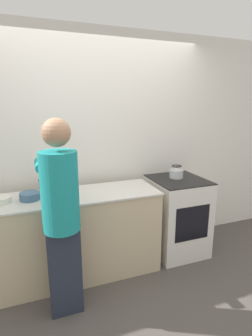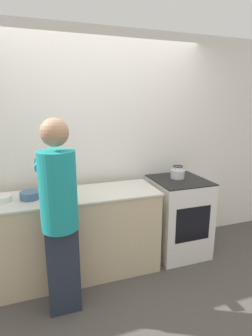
{
  "view_description": "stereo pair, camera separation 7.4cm",
  "coord_description": "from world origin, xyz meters",
  "px_view_note": "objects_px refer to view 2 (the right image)",
  "views": [
    {
      "loc": [
        -0.73,
        -2.24,
        1.78
      ],
      "look_at": [
        0.17,
        0.2,
        1.15
      ],
      "focal_mm": 28.0,
      "sensor_mm": 36.0,
      "label": 1
    },
    {
      "loc": [
        -0.67,
        -2.26,
        1.78
      ],
      "look_at": [
        0.17,
        0.2,
        1.15
      ],
      "focal_mm": 28.0,
      "sensor_mm": 36.0,
      "label": 2
    }
  ],
  "objects_px": {
    "person": "(59,211)",
    "kettle": "(178,173)",
    "knife": "(59,198)",
    "canister_jar": "(46,185)",
    "cutting_board": "(61,199)",
    "bowl_prep": "(30,195)",
    "oven": "(178,216)"
  },
  "relations": [
    {
      "from": "person",
      "to": "cutting_board",
      "type": "height_order",
      "value": "person"
    },
    {
      "from": "kettle",
      "to": "bowl_prep",
      "type": "xyz_separation_m",
      "value": [
        -1.66,
        -0.1,
        -0.05
      ]
    },
    {
      "from": "oven",
      "to": "bowl_prep",
      "type": "relative_size",
      "value": 4.93
    },
    {
      "from": "cutting_board",
      "to": "knife",
      "type": "relative_size",
      "value": 1.61
    },
    {
      "from": "oven",
      "to": "canister_jar",
      "type": "distance_m",
      "value": 1.58
    },
    {
      "from": "person",
      "to": "kettle",
      "type": "distance_m",
      "value": 1.54
    },
    {
      "from": "knife",
      "to": "canister_jar",
      "type": "xyz_separation_m",
      "value": [
        -0.1,
        0.32,
        0.05
      ]
    },
    {
      "from": "knife",
      "to": "canister_jar",
      "type": "distance_m",
      "value": 0.34
    },
    {
      "from": "canister_jar",
      "to": "knife",
      "type": "bearing_deg",
      "value": -72.16
    },
    {
      "from": "knife",
      "to": "canister_jar",
      "type": "relative_size",
      "value": 1.39
    },
    {
      "from": "person",
      "to": "knife",
      "type": "relative_size",
      "value": 8.85
    },
    {
      "from": "kettle",
      "to": "cutting_board",
      "type": "bearing_deg",
      "value": -170.56
    },
    {
      "from": "kettle",
      "to": "canister_jar",
      "type": "relative_size",
      "value": 1.18
    },
    {
      "from": "knife",
      "to": "canister_jar",
      "type": "height_order",
      "value": "canister_jar"
    },
    {
      "from": "oven",
      "to": "person",
      "type": "bearing_deg",
      "value": -159.84
    },
    {
      "from": "oven",
      "to": "knife",
      "type": "distance_m",
      "value": 1.47
    },
    {
      "from": "kettle",
      "to": "bowl_prep",
      "type": "bearing_deg",
      "value": -176.43
    },
    {
      "from": "oven",
      "to": "person",
      "type": "xyz_separation_m",
      "value": [
        -1.42,
        -0.52,
        0.47
      ]
    },
    {
      "from": "person",
      "to": "knife",
      "type": "bearing_deg",
      "value": 85.29
    },
    {
      "from": "cutting_board",
      "to": "kettle",
      "type": "xyz_separation_m",
      "value": [
        1.38,
        0.23,
        0.08
      ]
    },
    {
      "from": "person",
      "to": "kettle",
      "type": "height_order",
      "value": "person"
    },
    {
      "from": "knife",
      "to": "kettle",
      "type": "relative_size",
      "value": 1.17
    },
    {
      "from": "oven",
      "to": "bowl_prep",
      "type": "bearing_deg",
      "value": -178.41
    },
    {
      "from": "oven",
      "to": "cutting_board",
      "type": "relative_size",
      "value": 3.02
    },
    {
      "from": "person",
      "to": "cutting_board",
      "type": "distance_m",
      "value": 0.35
    },
    {
      "from": "knife",
      "to": "bowl_prep",
      "type": "distance_m",
      "value": 0.29
    },
    {
      "from": "knife",
      "to": "canister_jar",
      "type": "bearing_deg",
      "value": 102.26
    },
    {
      "from": "kettle",
      "to": "knife",
      "type": "bearing_deg",
      "value": -170.72
    },
    {
      "from": "cutting_board",
      "to": "bowl_prep",
      "type": "relative_size",
      "value": 1.63
    },
    {
      "from": "cutting_board",
      "to": "knife",
      "type": "distance_m",
      "value": 0.02
    },
    {
      "from": "oven",
      "to": "person",
      "type": "relative_size",
      "value": 0.55
    },
    {
      "from": "kettle",
      "to": "bowl_prep",
      "type": "distance_m",
      "value": 1.66
    }
  ]
}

